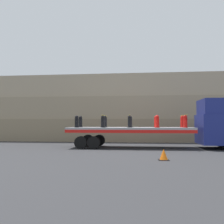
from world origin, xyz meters
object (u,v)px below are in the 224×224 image
at_px(fire_hydrant_black_near_2, 130,122).
at_px(fire_hydrant_red_far_3, 156,122).
at_px(flatbed_trailer, 122,131).
at_px(fire_hydrant_black_far_2, 130,122).
at_px(fire_hydrant_black_near_0, 77,122).
at_px(fire_hydrant_red_far_4, 182,122).
at_px(truck_cab, 220,124).
at_px(fire_hydrant_black_far_0, 80,122).
at_px(fire_hydrant_black_far_1, 105,122).
at_px(fire_hydrant_red_near_4, 185,122).
at_px(fire_hydrant_red_near_3, 157,122).
at_px(fire_hydrant_black_near_1, 103,122).
at_px(traffic_cone, 164,155).

bearing_deg(fire_hydrant_black_near_2, fire_hydrant_red_far_3, 31.75).
bearing_deg(fire_hydrant_red_far_3, flatbed_trailer, -166.72).
bearing_deg(fire_hydrant_black_far_2, fire_hydrant_black_near_0, -162.81).
bearing_deg(fire_hydrant_red_far_4, fire_hydrant_black_far_2, 180.00).
bearing_deg(fire_hydrant_black_near_0, fire_hydrant_red_far_4, 8.80).
xyz_separation_m(truck_cab, fire_hydrant_red_far_3, (-4.06, 0.55, 0.17)).
xyz_separation_m(fire_hydrant_black_near_0, fire_hydrant_black_far_0, (0.00, 1.09, 0.00)).
distance_m(fire_hydrant_black_far_1, fire_hydrant_red_far_4, 5.29).
bearing_deg(fire_hydrant_black_far_2, fire_hydrant_black_far_0, 180.00).
bearing_deg(fire_hydrant_black_far_0, fire_hydrant_red_near_4, -8.80).
xyz_separation_m(fire_hydrant_black_far_1, fire_hydrant_red_near_4, (5.29, -1.09, 0.00)).
xyz_separation_m(fire_hydrant_black_far_0, fire_hydrant_red_near_3, (5.29, -1.09, 0.00)).
relative_size(fire_hydrant_black_far_1, fire_hydrant_red_near_3, 1.00).
distance_m(fire_hydrant_black_near_1, fire_hydrant_black_far_2, 2.07).
bearing_deg(fire_hydrant_black_near_2, traffic_cone, -70.93).
xyz_separation_m(flatbed_trailer, fire_hydrant_red_near_4, (4.07, -0.55, 0.65)).
distance_m(fire_hydrant_black_far_0, fire_hydrant_black_near_1, 2.07).
relative_size(fire_hydrant_black_near_0, traffic_cone, 1.58).
relative_size(fire_hydrant_black_near_1, fire_hydrant_black_near_2, 1.00).
relative_size(fire_hydrant_black_near_1, fire_hydrant_black_far_2, 1.00).
distance_m(fire_hydrant_red_near_3, fire_hydrant_red_far_3, 1.09).
distance_m(truck_cab, fire_hydrant_black_far_1, 7.60).
height_order(fire_hydrant_black_near_2, fire_hydrant_red_far_3, same).
bearing_deg(fire_hydrant_red_near_3, flatbed_trailer, 166.72).
bearing_deg(traffic_cone, fire_hydrant_black_far_2, 105.79).
bearing_deg(fire_hydrant_black_near_1, truck_cab, 4.12).
xyz_separation_m(fire_hydrant_black_near_2, traffic_cone, (1.69, -4.90, -1.50)).
relative_size(flatbed_trailer, fire_hydrant_black_near_0, 10.37).
height_order(fire_hydrant_red_near_3, traffic_cone, fire_hydrant_red_near_3).
xyz_separation_m(flatbed_trailer, fire_hydrant_red_near_3, (2.31, -0.55, 0.65)).
bearing_deg(fire_hydrant_black_near_0, traffic_cone, -43.19).
xyz_separation_m(fire_hydrant_black_near_0, fire_hydrant_red_near_3, (5.29, 0.00, 0.00)).
bearing_deg(fire_hydrant_black_far_0, fire_hydrant_red_far_3, 0.00).
height_order(fire_hydrant_black_far_1, fire_hydrant_red_near_3, same).
bearing_deg(fire_hydrant_black_far_1, fire_hydrant_red_near_3, -17.19).
distance_m(fire_hydrant_black_far_1, fire_hydrant_red_near_4, 5.40).
bearing_deg(fire_hydrant_red_far_3, traffic_cone, -90.66).
bearing_deg(flatbed_trailer, fire_hydrant_black_near_2, -44.86).
height_order(fire_hydrant_black_far_2, fire_hydrant_red_far_4, same).
height_order(fire_hydrant_black_far_1, fire_hydrant_red_far_4, same).
relative_size(fire_hydrant_black_near_1, fire_hydrant_red_near_3, 1.00).
relative_size(truck_cab, traffic_cone, 6.33).
relative_size(fire_hydrant_black_near_0, fire_hydrant_red_far_3, 1.00).
distance_m(fire_hydrant_black_near_2, fire_hydrant_black_far_2, 1.09).
distance_m(fire_hydrant_black_far_0, fire_hydrant_red_far_3, 5.29).
height_order(fire_hydrant_black_far_0, traffic_cone, fire_hydrant_black_far_0).
xyz_separation_m(fire_hydrant_black_far_0, fire_hydrant_red_near_4, (7.05, -1.09, 0.00)).
distance_m(truck_cab, fire_hydrant_red_near_4, 2.36).
distance_m(fire_hydrant_black_far_1, fire_hydrant_black_near_2, 2.07).
relative_size(fire_hydrant_black_near_0, fire_hydrant_black_far_1, 1.00).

